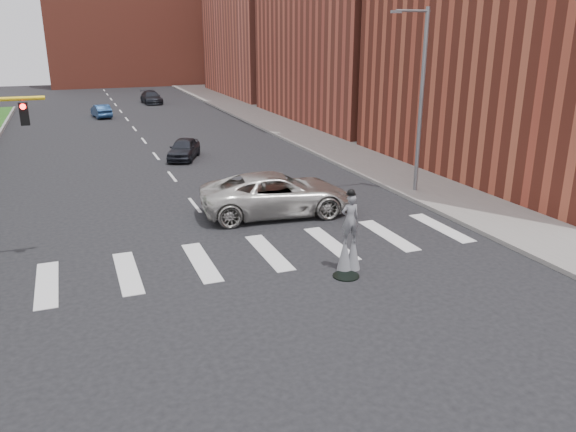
{
  "coord_description": "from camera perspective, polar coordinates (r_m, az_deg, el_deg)",
  "views": [
    {
      "loc": [
        -5.14,
        -17.49,
        7.86
      ],
      "look_at": [
        1.67,
        0.0,
        1.7
      ],
      "focal_mm": 35.0,
      "sensor_mm": 36.0,
      "label": 1
    }
  ],
  "objects": [
    {
      "name": "suv_crossing",
      "position": [
        25.24,
        -1.14,
        2.26
      ],
      "size": [
        7.11,
        3.87,
        1.89
      ],
      "primitive_type": "imported",
      "rotation": [
        0.0,
        0.0,
        1.46
      ],
      "color": "beige",
      "rests_on": "ground"
    },
    {
      "name": "car_far",
      "position": [
        68.15,
        -13.71,
        11.62
      ],
      "size": [
        2.19,
        4.88,
        1.39
      ],
      "primitive_type": "imported",
      "rotation": [
        0.0,
        0.0,
        0.05
      ],
      "color": "black",
      "rests_on": "ground"
    },
    {
      "name": "building_backdrop",
      "position": [
        96.15,
        -15.42,
        18.23
      ],
      "size": [
        26.0,
        14.0,
        18.0
      ],
      "primitive_type": "cube",
      "color": "#9A4230",
      "rests_on": "ground"
    },
    {
      "name": "car_mid",
      "position": [
        58.03,
        -18.45,
        10.09
      ],
      "size": [
        1.86,
        3.99,
        1.27
      ],
      "primitive_type": "imported",
      "rotation": [
        0.0,
        0.0,
        3.28
      ],
      "color": "navy",
      "rests_on": "ground"
    },
    {
      "name": "car_near",
      "position": [
        37.26,
        -10.53,
        6.74
      ],
      "size": [
        3.06,
        4.27,
        1.35
      ],
      "primitive_type": "imported",
      "rotation": [
        0.0,
        0.0,
        -0.42
      ],
      "color": "black",
      "rests_on": "ground"
    },
    {
      "name": "streetlight",
      "position": [
        28.6,
        13.26,
        11.75
      ],
      "size": [
        2.05,
        0.2,
        9.0
      ],
      "color": "slate",
      "rests_on": "ground"
    },
    {
      "name": "manhole",
      "position": [
        19.18,
        5.91,
        -6.07
      ],
      "size": [
        0.9,
        0.9,
        0.04
      ],
      "primitive_type": "cylinder",
      "color": "black",
      "rests_on": "ground"
    },
    {
      "name": "building_far",
      "position": [
        76.5,
        -0.53,
        19.76
      ],
      "size": [
        16.0,
        22.0,
        20.0
      ],
      "primitive_type": "cube",
      "color": "#B55442",
      "rests_on": "ground"
    },
    {
      "name": "sidewalk_right",
      "position": [
        46.66,
        1.26,
        8.57
      ],
      "size": [
        5.0,
        90.0,
        0.18
      ],
      "primitive_type": "cube",
      "color": "slate",
      "rests_on": "ground"
    },
    {
      "name": "ground_plane",
      "position": [
        19.85,
        -4.52,
        -5.22
      ],
      "size": [
        160.0,
        160.0,
        0.0
      ],
      "primitive_type": "plane",
      "color": "black",
      "rests_on": "ground"
    },
    {
      "name": "stilt_performer",
      "position": [
        19.31,
        6.26,
        -2.31
      ],
      "size": [
        0.84,
        0.53,
        2.91
      ],
      "rotation": [
        0.0,
        0.0,
        3.09
      ],
      "color": "#322014",
      "rests_on": "ground"
    }
  ]
}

